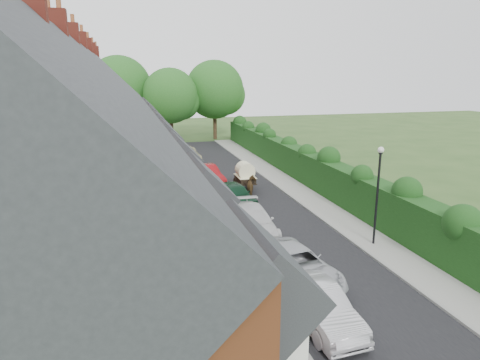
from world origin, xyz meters
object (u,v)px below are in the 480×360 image
object	(u,v)px
car_green	(235,194)
horse_cart	(245,174)
car_silver_b	(295,266)
car_beige	(186,155)
car_silver_a	(319,306)
car_grey	(184,153)
horse	(252,187)
car_red	(206,175)
lamppost	(378,184)
car_white	(253,221)

from	to	relation	value
car_green	horse_cart	distance (m)	3.93
car_silver_b	car_beige	world-z (taller)	car_beige
car_silver_a	car_grey	xyz separation A→B (m)	(-0.49, 31.20, -0.07)
car_silver_a	car_grey	size ratio (longest dim) A/B	0.97
car_green	horse	bearing A→B (deg)	34.30
car_red	car_beige	xyz separation A→B (m)	(-0.32, 9.20, -0.02)
lamppost	car_grey	xyz separation A→B (m)	(-6.31, 25.40, -2.64)
car_beige	car_grey	size ratio (longest dim) A/B	1.25
car_grey	horse	size ratio (longest dim) A/B	2.67
car_red	horse	xyz separation A→B (m)	(2.60, -3.91, -0.09)
car_silver_a	horse	bearing A→B (deg)	77.37
car_silver_a	car_white	bearing A→B (deg)	83.98
car_white	horse_cart	world-z (taller)	horse_cart
car_silver_b	car_green	bearing A→B (deg)	80.75
lamppost	horse_cart	xyz separation A→B (m)	(-3.48, 12.11, -2.06)
car_grey	car_silver_b	bearing A→B (deg)	-84.67
car_white	car_red	xyz separation A→B (m)	(-0.52, 11.06, 0.05)
car_white	car_silver_a	bearing A→B (deg)	-89.15
lamppost	car_white	world-z (taller)	lamppost
lamppost	car_white	distance (m)	6.88
car_silver_b	car_grey	distance (m)	28.02
car_white	car_green	size ratio (longest dim) A/B	1.17
car_white	car_beige	world-z (taller)	car_beige
car_silver_b	car_beige	xyz separation A→B (m)	(-1.01, 26.00, 0.05)
lamppost	car_white	xyz separation A→B (m)	(-5.56, 3.14, -2.54)
lamppost	car_red	size ratio (longest dim) A/B	1.06
car_green	car_grey	xyz separation A→B (m)	(-1.12, 16.80, -0.10)
lamppost	car_grey	size ratio (longest dim) A/B	1.15
car_red	car_white	bearing A→B (deg)	-96.92
car_red	horse_cart	world-z (taller)	horse_cart
car_silver_a	car_red	xyz separation A→B (m)	(-0.26, 20.00, 0.08)
lamppost	horse_cart	bearing A→B (deg)	106.04
car_beige	horse_cart	world-z (taller)	horse_cart
car_green	car_grey	distance (m)	16.84
lamppost	car_silver_b	xyz separation A→B (m)	(-5.39, -2.60, -2.57)
lamppost	car_green	size ratio (longest dim) A/B	1.16
lamppost	car_grey	distance (m)	26.30
car_white	horse_cart	xyz separation A→B (m)	(2.08, 8.96, 0.48)
lamppost	car_green	world-z (taller)	lamppost
car_green	car_red	size ratio (longest dim) A/B	0.91
car_silver_b	car_red	bearing A→B (deg)	84.12
car_green	horse_cart	xyz separation A→B (m)	(1.71, 3.51, 0.48)
car_beige	horse	world-z (taller)	car_beige
lamppost	car_silver_b	size ratio (longest dim) A/B	0.98
car_white	car_red	bearing A→B (deg)	95.20
car_white	lamppost	bearing A→B (deg)	-26.97
car_green	horse	size ratio (longest dim) A/B	2.64
car_silver_a	horse_cart	xyz separation A→B (m)	(2.34, 17.90, 0.51)
car_silver_a	horse_cart	bearing A→B (deg)	78.20
lamppost	car_white	size ratio (longest dim) A/B	0.99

